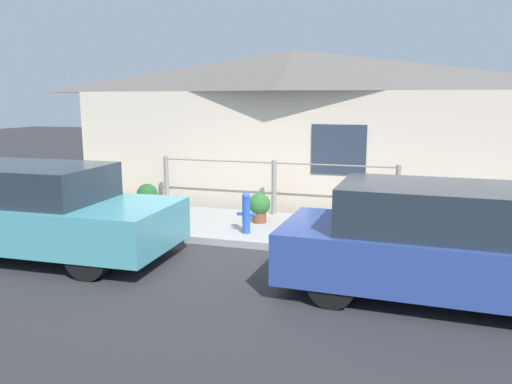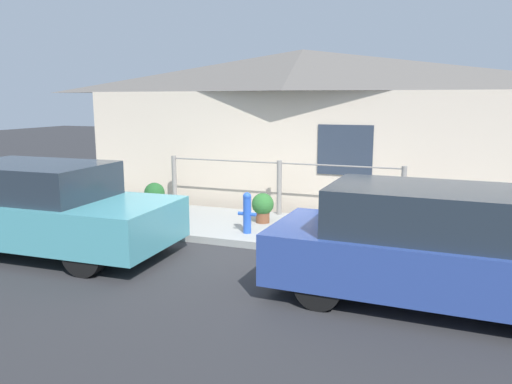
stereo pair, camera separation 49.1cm
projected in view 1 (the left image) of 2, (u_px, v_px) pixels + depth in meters
name	position (u px, v px, depth m)	size (l,w,h in m)	color
ground_plane	(241.00, 248.00, 8.22)	(60.00, 60.00, 0.00)	#2D2D30
sidewalk	(260.00, 228.00, 9.26)	(24.00, 2.22, 0.12)	#9E9E99
house	(292.00, 81.00, 11.03)	(10.06, 2.23, 3.50)	beige
fence	(274.00, 185.00, 10.04)	(4.90, 0.10, 1.10)	gray
car_left	(37.00, 211.00, 7.74)	(4.31, 1.88, 1.43)	teal
car_right	(438.00, 244.00, 6.05)	(3.95, 1.74, 1.41)	#2D4793
fire_hydrant	(246.00, 212.00, 8.62)	(0.33, 0.15, 0.72)	blue
potted_plant_near_hydrant	(259.00, 206.00, 9.39)	(0.42, 0.42, 0.56)	brown
potted_plant_by_fence	(147.00, 196.00, 10.32)	(0.43, 0.43, 0.58)	slate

